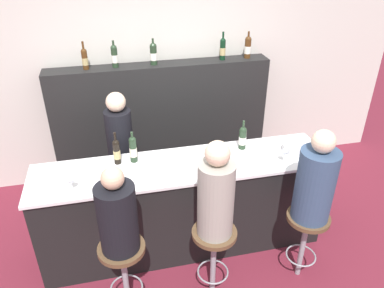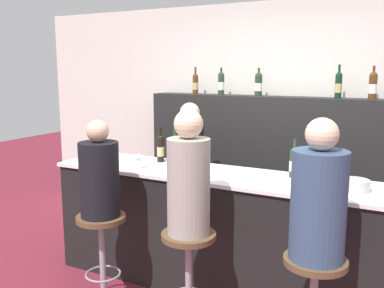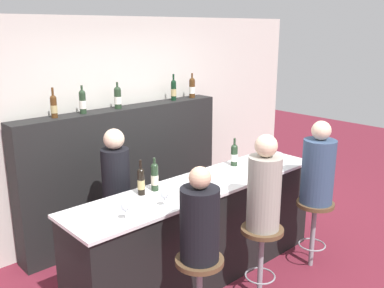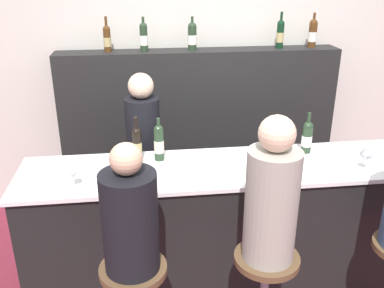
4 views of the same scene
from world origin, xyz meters
TOP-DOWN VIEW (x-y plane):
  - wall_back at (0.00, 1.86)m, footprint 6.40×0.05m
  - bar_counter at (0.00, 0.31)m, footprint 2.85×0.65m
  - back_bar_cabinet at (0.00, 1.64)m, footprint 2.67×0.28m
  - wine_bottle_counter_0 at (-0.60, 0.47)m, footprint 0.07×0.07m
  - wine_bottle_counter_1 at (-0.45, 0.47)m, footprint 0.07×0.07m
  - wine_bottle_counter_2 at (0.64, 0.47)m, footprint 0.08×0.08m
  - wine_bottle_backbar_0 at (-0.84, 1.64)m, footprint 0.07×0.07m
  - wine_bottle_backbar_1 at (-0.51, 1.64)m, footprint 0.07×0.07m
  - wine_bottle_backbar_2 at (-0.07, 1.64)m, footprint 0.08×0.08m
  - wine_bottle_backbar_3 at (0.77, 1.64)m, footprint 0.07×0.07m
  - wine_bottle_backbar_4 at (1.09, 1.64)m, footprint 0.08×0.08m
  - wine_glass_0 at (-1.01, 0.13)m, footprint 0.07×0.07m
  - wine_glass_1 at (-0.61, 0.13)m, footprint 0.07×0.07m
  - wine_glass_2 at (0.94, 0.13)m, footprint 0.07×0.07m
  - metal_bowl at (1.12, 0.30)m, footprint 0.22×0.22m
  - bar_stool_left at (-0.65, -0.35)m, footprint 0.39×0.39m
  - guest_seated_left at (-0.65, -0.35)m, footprint 0.31×0.31m
  - bar_stool_middle at (0.13, -0.35)m, footprint 0.39×0.39m
  - guest_seated_middle at (0.13, -0.35)m, footprint 0.30×0.30m
  - bar_stool_right at (1.00, -0.35)m, footprint 0.39×0.39m
  - guest_seated_right at (1.00, -0.35)m, footprint 0.33×0.33m
  - bartender at (-0.56, 0.97)m, footprint 0.28×0.28m

SIDE VIEW (x-z plane):
  - bar_counter at x=0.00m, z-range 0.00..1.01m
  - bar_stool_left at x=-0.65m, z-range 0.21..0.94m
  - bar_stool_middle at x=0.13m, z-range 0.21..0.94m
  - bar_stool_right at x=1.00m, z-range 0.21..0.94m
  - bartender at x=-0.56m, z-range -0.04..1.48m
  - back_bar_cabinet at x=0.00m, z-range 0.00..1.57m
  - metal_bowl at x=1.12m, z-range 1.01..1.08m
  - guest_seated_left at x=-0.65m, z-range 0.68..1.43m
  - guest_seated_right at x=1.00m, z-range 0.67..1.53m
  - wine_glass_1 at x=-0.61m, z-range 1.04..1.17m
  - wine_glass_0 at x=-1.01m, z-range 1.04..1.18m
  - guest_seated_middle at x=0.13m, z-range 0.68..1.55m
  - wine_glass_2 at x=0.94m, z-range 1.04..1.19m
  - wine_bottle_counter_2 at x=0.64m, z-range 0.98..1.29m
  - wine_bottle_counter_0 at x=-0.60m, z-range 0.97..1.30m
  - wine_bottle_counter_1 at x=-0.45m, z-range 0.99..1.30m
  - wall_back at x=0.00m, z-range 0.00..2.60m
  - wine_bottle_backbar_0 at x=-0.84m, z-range 1.54..1.85m
  - wine_bottle_backbar_2 at x=-0.07m, z-range 1.55..1.85m
  - wine_bottle_backbar_1 at x=-0.51m, z-range 1.55..1.86m
  - wine_bottle_backbar_4 at x=1.09m, z-range 1.55..1.87m
  - wine_bottle_backbar_3 at x=0.77m, z-range 1.54..1.87m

